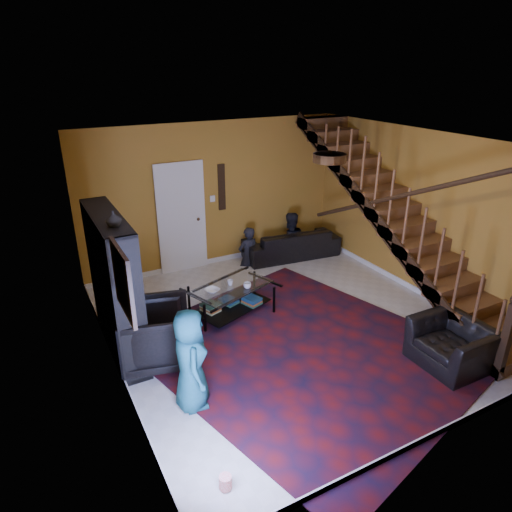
{
  "coord_description": "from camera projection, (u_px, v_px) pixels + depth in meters",
  "views": [
    {
      "loc": [
        -3.33,
        -5.16,
        3.8
      ],
      "look_at": [
        -0.35,
        0.4,
        1.09
      ],
      "focal_mm": 32.0,
      "sensor_mm": 36.0,
      "label": 1
    }
  ],
  "objects": [
    {
      "name": "armchair_right",
      "position": [
        452.0,
        345.0,
        6.08
      ],
      "size": [
        0.85,
        0.97,
        0.62
      ],
      "primitive_type": "imported",
      "rotation": [
        0.0,
        0.0,
        -1.59
      ],
      "color": "black",
      "rests_on": "floor"
    },
    {
      "name": "door",
      "position": [
        182.0,
        220.0,
        8.63
      ],
      "size": [
        0.82,
        0.05,
        2.05
      ],
      "primitive_type": "cube",
      "color": "silver",
      "rests_on": "floor"
    },
    {
      "name": "rug",
      "position": [
        304.0,
        351.0,
        6.47
      ],
      "size": [
        4.66,
        5.04,
        0.02
      ],
      "primitive_type": "cube",
      "rotation": [
        0.0,
        0.0,
        0.26
      ],
      "color": "#4F0E10",
      "rests_on": "floor"
    },
    {
      "name": "sofa",
      "position": [
        291.0,
        243.0,
        9.53
      ],
      "size": [
        2.05,
        0.99,
        0.58
      ],
      "primitive_type": "imported",
      "rotation": [
        0.0,
        0.0,
        3.03
      ],
      "color": "black",
      "rests_on": "floor"
    },
    {
      "name": "ceiling_fixture",
      "position": [
        330.0,
        158.0,
        5.4
      ],
      "size": [
        0.4,
        0.4,
        0.1
      ],
      "primitive_type": "cylinder",
      "color": "#3F2814",
      "rests_on": "room"
    },
    {
      "name": "cup_a",
      "position": [
        247.0,
        286.0,
        7.2
      ],
      "size": [
        0.13,
        0.13,
        0.09
      ],
      "primitive_type": "imported",
      "rotation": [
        0.0,
        0.0,
        -0.06
      ],
      "color": "#999999",
      "rests_on": "coffee_table"
    },
    {
      "name": "person_adult_a",
      "position": [
        248.0,
        256.0,
        9.19
      ],
      "size": [
        0.47,
        0.33,
        1.23
      ],
      "primitive_type": "imported",
      "rotation": [
        0.0,
        0.0,
        3.23
      ],
      "color": "black",
      "rests_on": "sofa"
    },
    {
      "name": "staircase",
      "position": [
        400.0,
        219.0,
        7.5
      ],
      "size": [
        0.95,
        5.02,
        3.18
      ],
      "color": "brown",
      "rests_on": "floor"
    },
    {
      "name": "popcorn_bucket",
      "position": [
        225.0,
        482.0,
        4.36
      ],
      "size": [
        0.16,
        0.16,
        0.14
      ],
      "primitive_type": "cylinder",
      "rotation": [
        0.0,
        0.0,
        0.29
      ],
      "color": "red",
      "rests_on": "rug"
    },
    {
      "name": "cup_b",
      "position": [
        230.0,
        283.0,
        7.31
      ],
      "size": [
        0.1,
        0.1,
        0.09
      ],
      "primitive_type": "imported",
      "rotation": [
        0.0,
        0.0,
        -0.05
      ],
      "color": "#999999",
      "rests_on": "coffee_table"
    },
    {
      "name": "framed_picture",
      "position": [
        123.0,
        282.0,
        4.59
      ],
      "size": [
        0.04,
        0.74,
        0.74
      ],
      "primitive_type": "cube",
      "color": "maroon",
      "rests_on": "room"
    },
    {
      "name": "armchair_left",
      "position": [
        157.0,
        334.0,
        6.1
      ],
      "size": [
        1.15,
        1.13,
        0.86
      ],
      "primitive_type": "imported",
      "rotation": [
        0.0,
        0.0,
        1.31
      ],
      "color": "black",
      "rests_on": "floor"
    },
    {
      "name": "vase",
      "position": [
        113.0,
        219.0,
        5.34
      ],
      "size": [
        0.18,
        0.18,
        0.19
      ],
      "primitive_type": "imported",
      "color": "#999999",
      "rests_on": "bookshelf"
    },
    {
      "name": "room",
      "position": [
        178.0,
        305.0,
        7.61
      ],
      "size": [
        5.5,
        5.5,
        5.5
      ],
      "color": "#AA7025",
      "rests_on": "ground"
    },
    {
      "name": "person_child",
      "position": [
        190.0,
        360.0,
        5.22
      ],
      "size": [
        0.51,
        0.69,
        1.28
      ],
      "primitive_type": "imported",
      "rotation": [
        0.0,
        0.0,
        1.4
      ],
      "color": "#1A4E62",
      "rests_on": "armchair_left"
    },
    {
      "name": "bowl",
      "position": [
        212.0,
        291.0,
        7.09
      ],
      "size": [
        0.28,
        0.28,
        0.05
      ],
      "primitive_type": "imported",
      "rotation": [
        0.0,
        0.0,
        0.38
      ],
      "color": "#999999",
      "rests_on": "coffee_table"
    },
    {
      "name": "coffee_table",
      "position": [
        231.0,
        298.0,
        7.35
      ],
      "size": [
        1.44,
        1.12,
        0.48
      ],
      "rotation": [
        0.0,
        0.0,
        0.34
      ],
      "color": "black",
      "rests_on": "floor"
    },
    {
      "name": "wall_hanging",
      "position": [
        222.0,
        187.0,
        8.79
      ],
      "size": [
        0.14,
        0.03,
        0.9
      ],
      "primitive_type": "cube",
      "color": "black",
      "rests_on": "room"
    },
    {
      "name": "bookshelf",
      "position": [
        116.0,
        287.0,
        6.19
      ],
      "size": [
        0.35,
        1.8,
        2.0
      ],
      "color": "black",
      "rests_on": "floor"
    },
    {
      "name": "floor",
      "position": [
        288.0,
        325.0,
        7.13
      ],
      "size": [
        5.5,
        5.5,
        0.0
      ],
      "primitive_type": "plane",
      "color": "beige",
      "rests_on": "ground"
    },
    {
      "name": "person_adult_b",
      "position": [
        290.0,
        244.0,
        9.59
      ],
      "size": [
        0.73,
        0.6,
        1.39
      ],
      "primitive_type": "imported",
      "rotation": [
        0.0,
        0.0,
        3.03
      ],
      "color": "black",
      "rests_on": "sofa"
    }
  ]
}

